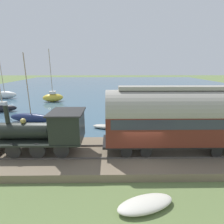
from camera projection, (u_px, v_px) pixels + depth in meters
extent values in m
plane|color=#607542|center=(140.00, 163.00, 11.91)|extent=(200.00, 200.00, 0.00)
cube|color=#426075|center=(116.00, 86.00, 53.97)|extent=(80.00, 80.00, 0.01)
cube|color=#756651|center=(138.00, 155.00, 12.47)|extent=(5.31, 56.00, 0.51)
cube|color=#4C4742|center=(141.00, 158.00, 11.50)|extent=(0.07, 54.88, 0.12)
cube|color=#4C4742|center=(137.00, 145.00, 13.28)|extent=(0.07, 54.88, 0.12)
cylinder|color=black|center=(61.00, 151.00, 11.28)|extent=(0.12, 1.01, 1.01)
cylinder|color=black|center=(68.00, 139.00, 13.07)|extent=(0.12, 1.01, 1.01)
cylinder|color=black|center=(37.00, 151.00, 11.26)|extent=(0.12, 1.01, 1.01)
cylinder|color=black|center=(47.00, 139.00, 13.05)|extent=(0.12, 1.01, 1.01)
cylinder|color=black|center=(13.00, 151.00, 11.24)|extent=(0.12, 1.01, 1.01)
cylinder|color=black|center=(26.00, 139.00, 13.03)|extent=(0.12, 1.01, 1.01)
cube|color=black|center=(42.00, 139.00, 12.04)|extent=(2.35, 5.64, 0.12)
cylinder|color=black|center=(24.00, 131.00, 11.87)|extent=(1.12, 3.38, 1.12)
cylinder|color=black|center=(7.00, 114.00, 11.55)|extent=(0.29, 0.29, 1.20)
sphere|color=tan|center=(23.00, 121.00, 11.68)|extent=(0.36, 0.36, 0.36)
cube|color=black|center=(68.00, 126.00, 11.81)|extent=(2.25, 1.97, 1.82)
cube|color=#282828|center=(67.00, 112.00, 11.56)|extent=(2.45, 2.21, 0.10)
cylinder|color=black|center=(219.00, 140.00, 13.25)|extent=(0.12, 0.76, 0.76)
cylinder|color=black|center=(217.00, 151.00, 11.44)|extent=(0.12, 0.76, 0.76)
cylinder|color=black|center=(202.00, 140.00, 13.23)|extent=(0.12, 0.76, 0.76)
cylinder|color=black|center=(146.00, 152.00, 11.38)|extent=(0.12, 0.76, 0.76)
cylinder|color=black|center=(141.00, 140.00, 13.17)|extent=(0.12, 0.76, 0.76)
cylinder|color=black|center=(126.00, 152.00, 11.37)|extent=(0.12, 0.76, 0.76)
cylinder|color=black|center=(124.00, 140.00, 13.15)|extent=(0.12, 0.76, 0.76)
cube|color=black|center=(177.00, 141.00, 12.23)|extent=(2.11, 10.32, 0.16)
cube|color=#5B2319|center=(178.00, 125.00, 11.90)|extent=(2.34, 9.91, 2.30)
cube|color=#2D333D|center=(179.00, 119.00, 11.80)|extent=(2.37, 9.29, 0.64)
cylinder|color=gray|center=(180.00, 108.00, 11.60)|extent=(2.46, 9.91, 2.46)
cube|color=gray|center=(182.00, 88.00, 11.24)|extent=(0.82, 8.26, 0.24)
ellipsoid|color=#192347|center=(31.00, 118.00, 20.22)|extent=(2.07, 5.48, 1.05)
cylinder|color=#9E8460|center=(27.00, 84.00, 19.20)|extent=(0.10, 0.10, 6.69)
ellipsoid|color=gold|center=(53.00, 98.00, 31.58)|extent=(2.46, 3.84, 1.42)
cylinder|color=#9E8460|center=(51.00, 72.00, 30.38)|extent=(0.10, 0.10, 7.66)
cube|color=silver|center=(53.00, 92.00, 31.33)|extent=(1.23, 1.27, 0.45)
ellipsoid|color=black|center=(3.00, 108.00, 24.85)|extent=(1.56, 3.77, 0.96)
cube|color=silver|center=(2.00, 103.00, 24.66)|extent=(0.79, 1.17, 0.45)
ellipsoid|color=white|center=(5.00, 95.00, 34.31)|extent=(1.50, 4.49, 1.45)
cylinder|color=#9E8460|center=(2.00, 76.00, 33.35)|extent=(0.10, 0.10, 5.87)
ellipsoid|color=beige|center=(133.00, 131.00, 17.08)|extent=(2.24, 2.12, 0.47)
ellipsoid|color=#B7B2A3|center=(104.00, 127.00, 18.35)|extent=(1.38, 2.45, 0.41)
ellipsoid|color=beige|center=(148.00, 118.00, 21.07)|extent=(2.15, 2.21, 0.42)
ellipsoid|color=silver|center=(116.00, 118.00, 21.54)|extent=(0.97, 2.03, 0.35)
ellipsoid|color=beige|center=(145.00, 204.00, 8.15)|extent=(1.88, 3.00, 0.44)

